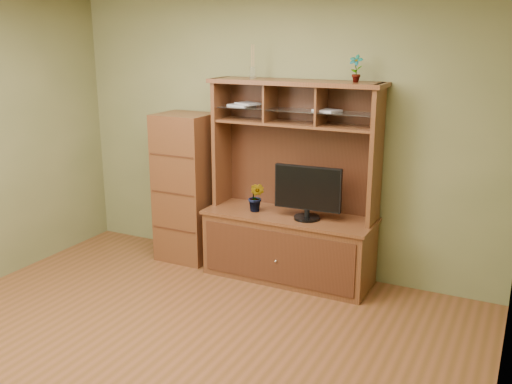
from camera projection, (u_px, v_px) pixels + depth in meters
The scene contains 8 objects.
room at pixel (155, 179), 3.88m from camera, with size 4.54×4.04×2.74m.
media_hutch at pixel (290, 226), 5.47m from camera, with size 1.66×0.61×1.90m.
monitor at pixel (308, 192), 5.21m from camera, with size 0.63×0.24×0.50m.
orchid_plant at pixel (256, 197), 5.46m from camera, with size 0.16×0.13×0.29m, color #375F20.
top_plant at pixel (356, 68), 4.90m from camera, with size 0.12×0.08×0.24m, color #275F21.
reed_diffuser at pixel (253, 65), 5.33m from camera, with size 0.06×0.06×0.31m.
magazines at pixel (270, 106), 5.35m from camera, with size 1.14×0.24×0.04m.
side_cabinet at pixel (186, 188), 5.92m from camera, with size 0.55×0.50×1.53m.
Camera 1 is at (2.29, -3.06, 2.29)m, focal length 40.00 mm.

